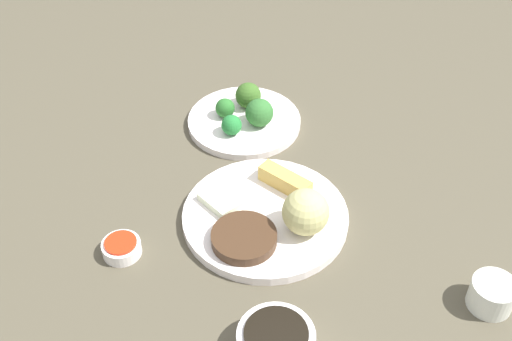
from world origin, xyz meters
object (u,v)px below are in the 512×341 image
object	(u,v)px
main_plate	(265,217)
teacup	(492,294)
sauce_ramekin_sweet_and_sour	(122,248)
broccoli_plate	(244,122)

from	to	relation	value
main_plate	teacup	xyz separation A→B (m)	(0.16, -0.33, 0.01)
main_plate	sauce_ramekin_sweet_and_sour	distance (m)	0.23
main_plate	sauce_ramekin_sweet_and_sour	size ratio (longest dim) A/B	4.46
teacup	broccoli_plate	bearing A→B (deg)	93.74
broccoli_plate	sauce_ramekin_sweet_and_sour	size ratio (longest dim) A/B	3.58
main_plate	teacup	world-z (taller)	teacup
main_plate	broccoli_plate	world-z (taller)	main_plate
main_plate	broccoli_plate	size ratio (longest dim) A/B	1.25
sauce_ramekin_sweet_and_sour	teacup	xyz separation A→B (m)	(0.38, -0.40, 0.01)
broccoli_plate	sauce_ramekin_sweet_and_sour	xyz separation A→B (m)	(-0.34, -0.15, 0.00)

